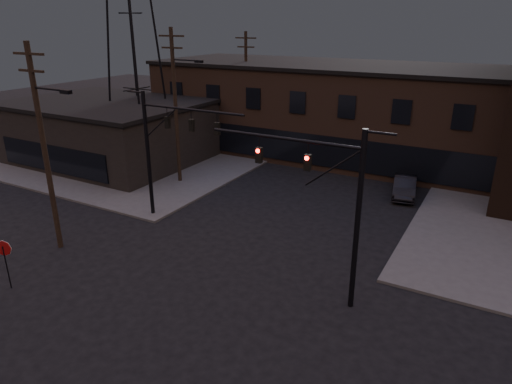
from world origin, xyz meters
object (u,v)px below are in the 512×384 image
traffic_signal_near (333,198)px  traffic_signal_far (163,143)px  stop_sign (4,253)px  car_crossing (405,187)px

traffic_signal_near → traffic_signal_far: bearing=163.8°
traffic_signal_near → stop_sign: 15.17m
car_crossing → stop_sign: bearing=-132.8°
car_crossing → traffic_signal_near: bearing=-101.2°
traffic_signal_near → traffic_signal_far: 12.57m
traffic_signal_near → car_crossing: 15.60m
traffic_signal_near → traffic_signal_far: same height
traffic_signal_near → stop_sign: size_ratio=3.23×
traffic_signal_near → car_crossing: bearing=89.5°
traffic_signal_near → car_crossing: (0.14, 15.02, -4.21)m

